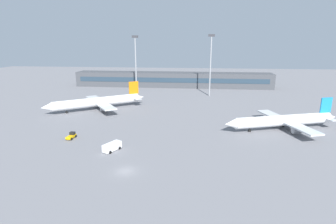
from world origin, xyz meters
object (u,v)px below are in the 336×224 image
object	(u,v)px
floodlight_tower_east	(211,62)
floodlight_tower_west	(136,61)
airplane_mid	(97,102)
baggage_tug_yellow	(71,136)
airplane_near	(283,121)
service_van_white	(112,147)

from	to	relation	value
floodlight_tower_east	floodlight_tower_west	bearing A→B (deg)	175.73
airplane_mid	baggage_tug_yellow	distance (m)	34.29
airplane_mid	baggage_tug_yellow	bearing A→B (deg)	-81.74
airplane_mid	floodlight_tower_east	bearing A→B (deg)	36.03
floodlight_tower_west	floodlight_tower_east	size ratio (longest dim) A/B	0.99
airplane_near	floodlight_tower_east	bearing A→B (deg)	111.33
floodlight_tower_east	service_van_white	bearing A→B (deg)	-110.33
baggage_tug_yellow	floodlight_tower_west	xyz separation A→B (m)	(3.33, 71.53, 16.63)
airplane_mid	airplane_near	bearing A→B (deg)	-15.33
airplane_near	airplane_mid	size ratio (longest dim) A/B	1.06
service_van_white	airplane_near	bearing A→B (deg)	24.64
airplane_near	airplane_mid	distance (m)	71.20
floodlight_tower_east	baggage_tug_yellow	bearing A→B (deg)	-121.99
service_van_white	floodlight_tower_east	size ratio (longest dim) A/B	0.18
airplane_near	baggage_tug_yellow	distance (m)	65.54
baggage_tug_yellow	floodlight_tower_east	xyz separation A→B (m)	(42.84, 68.58, 16.86)
airplane_mid	service_van_white	distance (m)	45.80
airplane_near	baggage_tug_yellow	xyz separation A→B (m)	(-63.76, -15.02, -2.21)
airplane_near	floodlight_tower_west	distance (m)	83.98
airplane_near	baggage_tug_yellow	world-z (taller)	airplane_near
airplane_mid	baggage_tug_yellow	world-z (taller)	airplane_mid
service_van_white	floodlight_tower_east	world-z (taller)	floodlight_tower_east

